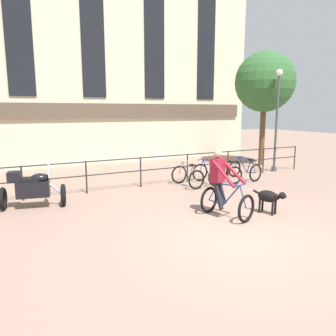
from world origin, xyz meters
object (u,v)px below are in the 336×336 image
cyclist_with_bike (223,186)px  dog (270,197)px  parked_bicycle_mid_right (227,172)px  parked_bicycle_near_lamp (188,176)px  street_lamp (277,115)px  parked_bicycle_mid_left (208,174)px  parked_bicycle_far_end (245,170)px  parked_motorcycle (33,188)px

cyclist_with_bike → dog: 1.30m
cyclist_with_bike → parked_bicycle_mid_right: 4.17m
parked_bicycle_near_lamp → street_lamp: street_lamp is taller
cyclist_with_bike → parked_bicycle_mid_left: size_ratio=1.52×
cyclist_with_bike → parked_bicycle_mid_left: bearing=43.3°
parked_bicycle_mid_right → parked_bicycle_far_end: same height
cyclist_with_bike → street_lamp: size_ratio=0.39×
parked_bicycle_far_end → street_lamp: 3.16m
parked_bicycle_near_lamp → parked_bicycle_far_end: 2.57m
street_lamp → parked_bicycle_mid_right: bearing=-166.9°
parked_motorcycle → parked_bicycle_mid_left: bearing=-75.1°
parked_bicycle_mid_left → parked_bicycle_far_end: same height
parked_motorcycle → parked_bicycle_mid_left: size_ratio=1.56×
parked_bicycle_near_lamp → street_lamp: bearing=-175.4°
parked_bicycle_far_end → street_lamp: (2.28, 0.73, 2.07)m
street_lamp → parked_motorcycle: bearing=-174.3°
cyclist_with_bike → street_lamp: bearing=16.6°
street_lamp → parked_bicycle_mid_left: bearing=-169.6°
parked_bicycle_near_lamp → parked_bicycle_mid_left: 0.86m
parked_bicycle_far_end → street_lamp: street_lamp is taller
parked_bicycle_mid_right → parked_bicycle_far_end: 0.86m
parked_motorcycle → parked_bicycle_mid_right: (6.76, 0.26, -0.20)m
dog → parked_bicycle_mid_right: size_ratio=0.75×
parked_bicycle_near_lamp → parked_motorcycle: bearing=-1.1°
dog → parked_bicycle_far_end: (2.31, 3.63, -0.09)m
parked_bicycle_near_lamp → parked_bicycle_mid_right: size_ratio=0.97×
parked_bicycle_mid_left → street_lamp: bearing=-168.9°
cyclist_with_bike → parked_motorcycle: 5.08m
parked_bicycle_mid_left → street_lamp: street_lamp is taller
cyclist_with_bike → parked_bicycle_near_lamp: 3.37m
parked_bicycle_mid_right → parked_motorcycle: bearing=10.3°
street_lamp → cyclist_with_bike: bearing=-145.6°
parked_bicycle_near_lamp → parked_bicycle_mid_right: same height
parked_bicycle_far_end → parked_bicycle_mid_right: bearing=-7.7°
parked_bicycle_far_end → parked_bicycle_near_lamp: bearing=-7.7°
dog → cyclist_with_bike: bearing=139.8°
parked_bicycle_mid_right → street_lamp: size_ratio=0.28×
cyclist_with_bike → parked_motorcycle: (-4.13, 2.95, -0.20)m
dog → parked_bicycle_near_lamp: parked_bicycle_near_lamp is taller
dog → parked_bicycle_mid_left: parked_bicycle_mid_left is taller
parked_bicycle_mid_right → parked_bicycle_mid_left: bearing=8.1°
cyclist_with_bike → parked_bicycle_mid_left: (1.78, 3.21, -0.41)m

